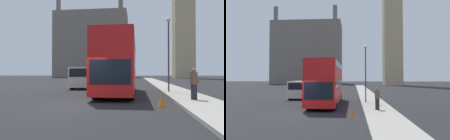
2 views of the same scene
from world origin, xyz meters
TOP-DOWN VIEW (x-y plane):
  - ground_plane at (0.00, 0.00)m, footprint 300.00×300.00m
  - sidewalk_strip at (6.28, 0.00)m, footprint 2.57×120.00m
  - building_block_distant at (-16.98, 84.66)m, footprint 31.15×16.00m
  - red_double_decker_bus at (1.48, 6.14)m, footprint 2.62×10.84m
  - white_van at (-2.84, 12.36)m, footprint 2.06×5.26m
  - pedestrian at (6.13, 1.72)m, footprint 0.55×0.39m
  - street_lamp at (5.50, 7.17)m, footprint 0.36×0.36m
  - parked_sedan at (-3.41, 30.95)m, footprint 1.88×4.75m
  - traffic_cone at (4.11, -0.36)m, footprint 0.36×0.36m

SIDE VIEW (x-z plane):
  - ground_plane at x=0.00m, z-range 0.00..0.00m
  - sidewalk_strip at x=6.28m, z-range 0.00..0.15m
  - traffic_cone at x=4.11m, z-range 0.00..0.55m
  - parked_sedan at x=-3.41m, z-range -0.08..1.43m
  - pedestrian at x=6.13m, z-range 0.15..1.92m
  - white_van at x=-2.84m, z-range 0.09..2.36m
  - red_double_decker_bus at x=1.48m, z-range 0.25..4.57m
  - street_lamp at x=5.50m, z-range 1.07..7.11m
  - building_block_distant at x=-16.98m, z-range -3.05..31.36m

